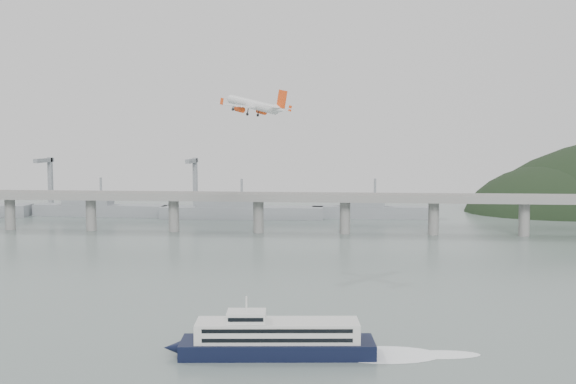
# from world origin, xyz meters

# --- Properties ---
(ground) EXTENTS (900.00, 900.00, 0.00)m
(ground) POSITION_xyz_m (0.00, 0.00, 0.00)
(ground) COLOR slate
(ground) RESTS_ON ground
(bridge) EXTENTS (800.00, 22.00, 23.90)m
(bridge) POSITION_xyz_m (-1.15, 200.00, 17.65)
(bridge) COLOR gray
(bridge) RESTS_ON ground
(distant_fleet) EXTENTS (453.00, 60.90, 40.00)m
(distant_fleet) POSITION_xyz_m (-155.36, 265.08, 6.22)
(distant_fleet) COLOR gray
(distant_fleet) RESTS_ON ground
(ferry) EXTENTS (81.66, 19.23, 15.40)m
(ferry) POSITION_xyz_m (3.59, -16.50, 4.18)
(ferry) COLOR black
(ferry) RESTS_ON ground
(airliner) EXTENTS (34.60, 33.38, 11.13)m
(airliner) POSITION_xyz_m (-19.47, 107.58, 69.34)
(airliner) COLOR white
(airliner) RESTS_ON ground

